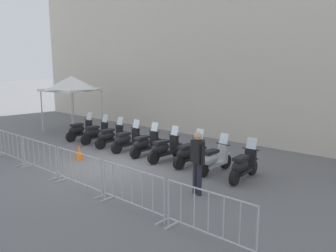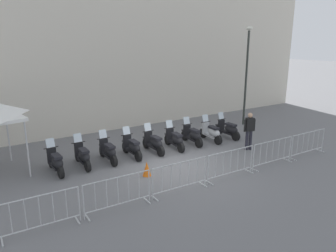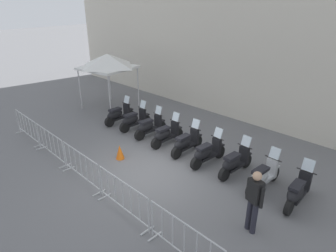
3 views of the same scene
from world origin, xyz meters
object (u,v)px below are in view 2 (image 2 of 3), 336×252
at_px(motorcycle_4, 154,143).
at_px(motorcycle_6, 193,135).
at_px(barrier_segment_5, 308,144).
at_px(motorcycle_1, 83,156).
at_px(officer_near_row_end, 249,129).
at_px(motorcycle_5, 175,140).
at_px(barrier_segment_2, 180,177).
at_px(barrier_segment_1, 118,194).
at_px(barrier_segment_4, 273,153).
at_px(barrier_segment_3, 231,164).
at_px(motorcycle_0, 56,162).
at_px(street_lamp, 247,67).
at_px(motorcycle_3, 132,147).
at_px(motorcycle_2, 108,151).
at_px(motorcycle_8, 228,129).
at_px(traffic_cone, 147,169).
at_px(barrier_segment_0, 40,214).
at_px(motorcycle_7, 212,133).

xyz_separation_m(motorcycle_4, motorcycle_6, (2.10, -0.35, 0.00)).
bearing_deg(barrier_segment_5, motorcycle_6, 121.13).
relative_size(motorcycle_1, officer_near_row_end, 0.99).
distance_m(motorcycle_5, barrier_segment_2, 4.28).
bearing_deg(barrier_segment_2, barrier_segment_1, 169.34).
bearing_deg(barrier_segment_4, motorcycle_4, 120.74).
xyz_separation_m(barrier_segment_1, barrier_segment_3, (4.35, -0.82, 0.00)).
height_order(motorcycle_0, street_lamp, street_lamp).
bearing_deg(street_lamp, barrier_segment_1, -163.35).
height_order(motorcycle_3, barrier_segment_2, motorcycle_3).
height_order(motorcycle_1, motorcycle_2, same).
distance_m(motorcycle_8, barrier_segment_5, 3.91).
distance_m(officer_near_row_end, traffic_cone, 5.37).
bearing_deg(barrier_segment_3, barrier_segment_0, 169.34).
height_order(barrier_segment_3, street_lamp, street_lamp).
relative_size(motorcycle_3, motorcycle_4, 1.00).
xyz_separation_m(motorcycle_5, barrier_segment_4, (1.54, -4.05, 0.07)).
height_order(motorcycle_0, motorcycle_3, same).
xyz_separation_m(motorcycle_6, traffic_cone, (-3.89, -1.38, -0.18)).
bearing_deg(motorcycle_1, barrier_segment_1, -102.52).
relative_size(barrier_segment_5, traffic_cone, 3.81).
bearing_deg(motorcycle_0, barrier_segment_5, -31.46).
height_order(motorcycle_4, barrier_segment_1, motorcycle_4).
xyz_separation_m(motorcycle_7, barrier_segment_5, (1.62, -4.07, 0.07)).
bearing_deg(barrier_segment_1, street_lamp, 16.65).
bearing_deg(motorcycle_7, motorcycle_2, 168.39).
bearing_deg(barrier_segment_1, motorcycle_4, 37.89).
bearing_deg(barrier_segment_3, motorcycle_5, 80.05).
xyz_separation_m(motorcycle_3, motorcycle_6, (3.15, -0.53, 0.00)).
distance_m(motorcycle_3, motorcycle_8, 5.33).
height_order(motorcycle_1, motorcycle_8, same).
relative_size(officer_near_row_end, traffic_cone, 3.15).
height_order(motorcycle_3, barrier_segment_3, motorcycle_3).
bearing_deg(street_lamp, motorcycle_2, 178.48).
height_order(motorcycle_5, barrier_segment_3, motorcycle_5).
height_order(barrier_segment_5, officer_near_row_end, officer_near_row_end).
xyz_separation_m(barrier_segment_0, barrier_segment_1, (2.18, -0.41, 0.00)).
distance_m(motorcycle_0, motorcycle_1, 1.07).
relative_size(motorcycle_4, motorcycle_5, 1.01).
distance_m(motorcycle_7, barrier_segment_4, 3.70).
relative_size(barrier_segment_0, barrier_segment_5, 1.00).
xyz_separation_m(motorcycle_6, barrier_segment_3, (-1.71, -3.55, 0.07)).
bearing_deg(traffic_cone, barrier_segment_0, -167.71).
bearing_deg(motorcycle_7, motorcycle_4, 168.23).
bearing_deg(motorcycle_6, traffic_cone, -160.48).
bearing_deg(motorcycle_0, motorcycle_4, -10.06).
distance_m(motorcycle_2, motorcycle_4, 2.13).
height_order(barrier_segment_3, officer_near_row_end, officer_near_row_end).
bearing_deg(motorcycle_1, barrier_segment_5, -34.23).
height_order(barrier_segment_0, officer_near_row_end, officer_near_row_end).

